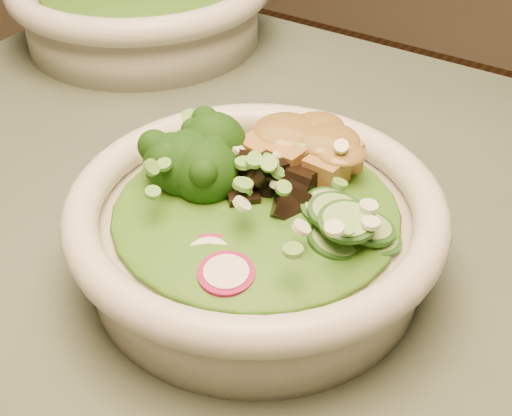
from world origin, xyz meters
The scene contains 10 objects.
salad_bowl centered at (-0.13, -0.01, 0.79)m, with size 0.26×0.26×0.07m.
side_bowl centered at (-0.46, 0.26, 0.79)m, with size 0.30×0.30×0.08m.
lettuce_bed centered at (-0.13, -0.01, 0.81)m, with size 0.20×0.20×0.02m, color #275F14.
broccoli_florets centered at (-0.19, -0.01, 0.82)m, with size 0.08×0.07×0.04m, color black, non-canonical shape.
radish_slices centered at (-0.12, -0.07, 0.81)m, with size 0.11×0.04×0.02m, color #930B44, non-canonical shape.
cucumber_slices centered at (-0.06, -0.01, 0.82)m, with size 0.07×0.07×0.04m, color #8DC26B, non-canonical shape.
mushroom_heap centered at (-0.13, 0.00, 0.82)m, with size 0.07×0.07×0.04m, color black, non-canonical shape.
tofu_cubes centered at (-0.13, 0.05, 0.82)m, with size 0.09×0.06×0.04m, color #AB7E39, non-canonical shape.
peanut_sauce centered at (-0.13, 0.05, 0.83)m, with size 0.07×0.05×0.02m, color brown.
scallion_garnish centered at (-0.13, -0.01, 0.83)m, with size 0.19×0.19×0.02m, color #599E38, non-canonical shape.
Camera 1 is at (0.09, -0.33, 1.10)m, focal length 50.00 mm.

